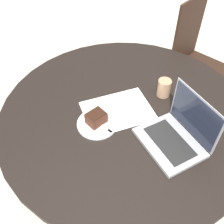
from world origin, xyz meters
The scene contains 9 objects.
ground_plane centered at (0.00, 0.00, 0.00)m, with size 12.00×12.00×0.00m, color #B7AD9E.
dining_table centered at (0.00, 0.00, 0.61)m, with size 1.40×1.40×0.72m.
chair centered at (-0.89, -0.44, 0.49)m, with size 0.55×0.55×0.99m.
paper_document centered at (0.04, -0.02, 0.72)m, with size 0.39×0.31×0.00m.
plate centered at (0.19, 0.03, 0.72)m, with size 0.21×0.21×0.01m.
cake_slice centered at (0.19, 0.02, 0.76)m, with size 0.11×0.10×0.07m.
fork centered at (0.17, 0.06, 0.73)m, with size 0.08×0.17×0.00m.
coffee_glass centered at (-0.25, -0.02, 0.77)m, with size 0.08×0.08×0.10m.
laptop centered at (-0.12, 0.29, 0.76)m, with size 0.26×0.33×0.26m.
Camera 1 is at (0.51, 0.88, 1.76)m, focal length 42.00 mm.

